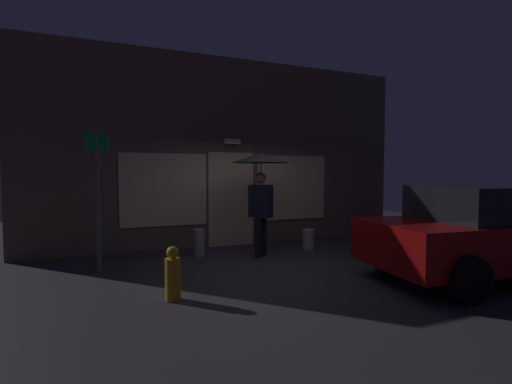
# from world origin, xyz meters

# --- Properties ---
(ground_plane) EXTENTS (18.00, 18.00, 0.00)m
(ground_plane) POSITION_xyz_m (0.00, 0.00, 0.00)
(ground_plane) COLOR #38353A
(building_facade) EXTENTS (9.09, 0.48, 4.40)m
(building_facade) POSITION_xyz_m (0.00, 2.35, 2.18)
(building_facade) COLOR brown
(building_facade) RESTS_ON ground
(person_with_umbrella) EXTENTS (1.17, 1.17, 2.13)m
(person_with_umbrella) POSITION_xyz_m (0.21, 0.87, 1.70)
(person_with_umbrella) COLOR black
(person_with_umbrella) RESTS_ON ground
(parked_car) EXTENTS (4.43, 2.24, 1.50)m
(parked_car) POSITION_xyz_m (3.25, -1.86, 0.76)
(parked_car) COLOR maroon
(parked_car) RESTS_ON ground
(street_sign_post) EXTENTS (0.40, 0.07, 2.48)m
(street_sign_post) POSITION_xyz_m (-2.83, 0.84, 1.40)
(street_sign_post) COLOR #595B60
(street_sign_post) RESTS_ON ground
(sidewalk_bollard) EXTENTS (0.22, 0.22, 0.55)m
(sidewalk_bollard) POSITION_xyz_m (-0.95, 1.39, 0.28)
(sidewalk_bollard) COLOR #9E998E
(sidewalk_bollard) RESTS_ON ground
(sidewalk_bollard_2) EXTENTS (0.26, 0.26, 0.46)m
(sidewalk_bollard_2) POSITION_xyz_m (1.44, 1.06, 0.23)
(sidewalk_bollard_2) COLOR #B2A899
(sidewalk_bollard_2) RESTS_ON ground
(fire_hydrant) EXTENTS (0.21, 0.21, 0.74)m
(fire_hydrant) POSITION_xyz_m (-1.86, -1.02, 0.34)
(fire_hydrant) COLOR gold
(fire_hydrant) RESTS_ON ground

